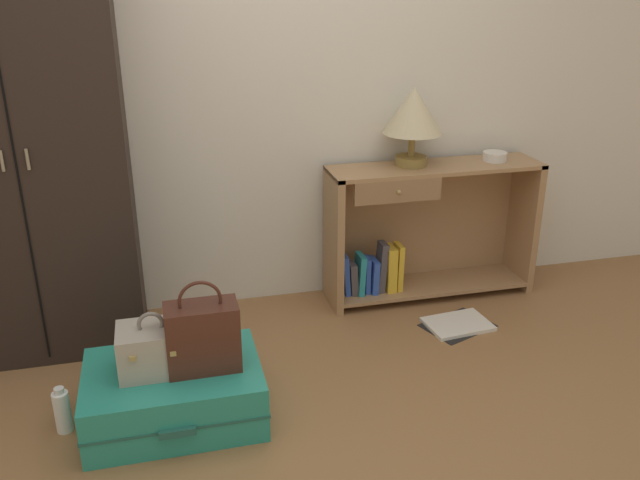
# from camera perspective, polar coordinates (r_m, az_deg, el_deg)

# --- Properties ---
(ground_plane) EXTENTS (9.00, 9.00, 0.00)m
(ground_plane) POSITION_cam_1_polar(r_m,az_deg,el_deg) (2.68, 0.35, -18.57)
(ground_plane) COLOR olive
(back_wall) EXTENTS (6.40, 0.10, 2.60)m
(back_wall) POSITION_cam_1_polar(r_m,az_deg,el_deg) (3.54, -5.87, 14.67)
(back_wall) COLOR silver
(back_wall) RESTS_ON ground_plane
(wardrobe) EXTENTS (0.90, 0.47, 2.02)m
(wardrobe) POSITION_cam_1_polar(r_m,az_deg,el_deg) (3.31, -24.00, 7.30)
(wardrobe) COLOR black
(wardrobe) RESTS_ON ground_plane
(bookshelf) EXTENTS (1.18, 0.32, 0.77)m
(bookshelf) POSITION_cam_1_polar(r_m,az_deg,el_deg) (3.80, 8.64, 0.70)
(bookshelf) COLOR #A37A51
(bookshelf) RESTS_ON ground_plane
(table_lamp) EXTENTS (0.32, 0.32, 0.42)m
(table_lamp) POSITION_cam_1_polar(r_m,az_deg,el_deg) (3.60, 7.98, 10.68)
(table_lamp) COLOR olive
(table_lamp) RESTS_ON bookshelf
(bowl) EXTENTS (0.13, 0.13, 0.05)m
(bowl) POSITION_cam_1_polar(r_m,az_deg,el_deg) (3.84, 14.72, 6.93)
(bowl) COLOR silver
(bowl) RESTS_ON bookshelf
(suitcase_large) EXTENTS (0.72, 0.53, 0.24)m
(suitcase_large) POSITION_cam_1_polar(r_m,az_deg,el_deg) (2.89, -12.35, -12.70)
(suitcase_large) COLOR teal
(suitcase_large) RESTS_ON ground_plane
(train_case) EXTENTS (0.28, 0.22, 0.26)m
(train_case) POSITION_cam_1_polar(r_m,az_deg,el_deg) (2.79, -14.07, -9.00)
(train_case) COLOR #A89E8E
(train_case) RESTS_ON suitcase_large
(handbag) EXTENTS (0.29, 0.15, 0.39)m
(handbag) POSITION_cam_1_polar(r_m,az_deg,el_deg) (2.73, -10.00, -8.08)
(handbag) COLOR #472319
(handbag) RESTS_ON suitcase_large
(bottle) EXTENTS (0.07, 0.07, 0.20)m
(bottle) POSITION_cam_1_polar(r_m,az_deg,el_deg) (2.97, -21.16, -13.47)
(bottle) COLOR white
(bottle) RESTS_ON ground_plane
(open_book_on_floor) EXTENTS (0.41, 0.36, 0.02)m
(open_book_on_floor) POSITION_cam_1_polar(r_m,az_deg,el_deg) (3.63, 11.69, -7.08)
(open_book_on_floor) COLOR white
(open_book_on_floor) RESTS_ON ground_plane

